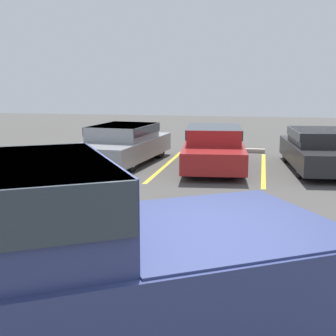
# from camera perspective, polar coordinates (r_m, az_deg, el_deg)

# --- Properties ---
(stall_stripe_a) EXTENTS (0.12, 5.48, 0.01)m
(stall_stripe_a) POSITION_cam_1_polar(r_m,az_deg,el_deg) (15.21, -11.11, 0.76)
(stall_stripe_a) COLOR yellow
(stall_stripe_a) RESTS_ON ground_plane
(stall_stripe_b) EXTENTS (0.12, 5.48, 0.01)m
(stall_stripe_b) POSITION_cam_1_polar(r_m,az_deg,el_deg) (14.35, -0.22, 0.38)
(stall_stripe_b) COLOR yellow
(stall_stripe_b) RESTS_ON ground_plane
(stall_stripe_c) EXTENTS (0.12, 5.48, 0.01)m
(stall_stripe_c) POSITION_cam_1_polar(r_m,az_deg,el_deg) (14.07, 11.57, -0.05)
(stall_stripe_c) COLOR yellow
(stall_stripe_c) RESTS_ON ground_plane
(pickup_truck) EXTENTS (5.93, 4.75, 1.92)m
(pickup_truck) POSITION_cam_1_polar(r_m,az_deg,el_deg) (4.15, -17.19, -12.65)
(pickup_truck) COLOR navy
(pickup_truck) RESTS_ON ground_plane
(parked_sedan_a) EXTENTS (2.23, 4.63, 1.20)m
(parked_sedan_a) POSITION_cam_1_polar(r_m,az_deg,el_deg) (14.67, -5.54, 3.09)
(parked_sedan_a) COLOR gray
(parked_sedan_a) RESTS_ON ground_plane
(parked_sedan_b) EXTENTS (2.17, 4.74, 1.22)m
(parked_sedan_b) POSITION_cam_1_polar(r_m,az_deg,el_deg) (13.94, 5.59, 2.72)
(parked_sedan_b) COLOR maroon
(parked_sedan_b) RESTS_ON ground_plane
(parked_sedan_c) EXTENTS (2.18, 4.51, 1.16)m
(parked_sedan_c) POSITION_cam_1_polar(r_m,az_deg,el_deg) (14.19, 18.14, 2.29)
(parked_sedan_c) COLOR #232326
(parked_sedan_c) RESTS_ON ground_plane
(wheel_stop_curb) EXTENTS (1.67, 0.20, 0.14)m
(wheel_stop_curb) POSITION_cam_1_polar(r_m,az_deg,el_deg) (17.11, 8.94, 2.14)
(wheel_stop_curb) COLOR #B7B2A8
(wheel_stop_curb) RESTS_ON ground_plane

